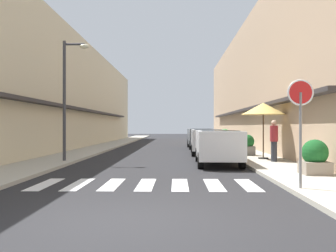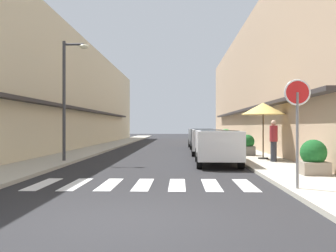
{
  "view_description": "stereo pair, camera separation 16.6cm",
  "coord_description": "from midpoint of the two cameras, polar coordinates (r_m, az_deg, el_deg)",
  "views": [
    {
      "loc": [
        0.87,
        -6.27,
        1.64
      ],
      "look_at": [
        0.4,
        12.75,
        1.66
      ],
      "focal_mm": 39.19,
      "sensor_mm": 36.0,
      "label": 1
    },
    {
      "loc": [
        1.03,
        -6.27,
        1.64
      ],
      "look_at": [
        0.4,
        12.75,
        1.66
      ],
      "focal_mm": 39.19,
      "sensor_mm": 36.0,
      "label": 2
    }
  ],
  "objects": [
    {
      "name": "round_street_sign",
      "position": [
        9.56,
        19.44,
        3.14
      ],
      "size": [
        0.65,
        0.07,
        2.68
      ],
      "color": "slate",
      "rests_on": "sidewalk_right"
    },
    {
      "name": "pedestrian_walking_near",
      "position": [
        16.44,
        15.88,
        -2.04
      ],
      "size": [
        0.34,
        0.34,
        1.79
      ],
      "rotation": [
        0.0,
        0.0,
        2.59
      ],
      "color": "#282B33",
      "rests_on": "sidewalk_right"
    },
    {
      "name": "parked_car_far",
      "position": [
        27.3,
        4.87,
        -1.56
      ],
      "size": [
        1.86,
        4.48,
        1.47
      ],
      "color": "#4C5156",
      "rests_on": "ground_plane"
    },
    {
      "name": "planter_far",
      "position": [
        26.99,
        8.62,
        -1.95
      ],
      "size": [
        1.07,
        1.07,
        1.33
      ],
      "color": "slate",
      "rests_on": "sidewalk_right"
    },
    {
      "name": "building_row_left",
      "position": [
        29.02,
        -17.53,
        4.67
      ],
      "size": [
        5.5,
        46.16,
        8.06
      ],
      "color": "beige",
      "rests_on": "ground_plane"
    },
    {
      "name": "parked_car_near",
      "position": [
        15.62,
        7.48,
        -2.69
      ],
      "size": [
        1.89,
        4.3,
        1.47
      ],
      "color": "silver",
      "rests_on": "ground_plane"
    },
    {
      "name": "parked_car_mid",
      "position": [
        21.37,
        5.84,
        -1.98
      ],
      "size": [
        1.91,
        4.36,
        1.47
      ],
      "color": "silver",
      "rests_on": "ground_plane"
    },
    {
      "name": "cafe_umbrella",
      "position": [
        17.74,
        14.34,
        2.57
      ],
      "size": [
        2.05,
        2.05,
        2.63
      ],
      "color": "#262626",
      "rests_on": "sidewalk_right"
    },
    {
      "name": "crosswalk",
      "position": [
        10.41,
        -3.9,
        -9.09
      ],
      "size": [
        6.15,
        2.2,
        0.01
      ],
      "color": "silver",
      "rests_on": "ground_plane"
    },
    {
      "name": "building_row_right",
      "position": [
        28.53,
        16.7,
        6.22
      ],
      "size": [
        5.5,
        46.16,
        9.52
      ],
      "color": "tan",
      "rests_on": "ground_plane"
    },
    {
      "name": "sidewalk_left",
      "position": [
        26.58,
        -11.11,
        -3.46
      ],
      "size": [
        2.28,
        68.7,
        0.12
      ],
      "primitive_type": "cube",
      "color": "#ADA899",
      "rests_on": "ground_plane"
    },
    {
      "name": "planter_corner",
      "position": [
        12.54,
        21.54,
        -4.59
      ],
      "size": [
        0.84,
        0.84,
        1.11
      ],
      "color": "gray",
      "rests_on": "sidewalk_right"
    },
    {
      "name": "sidewalk_right",
      "position": [
        26.23,
        9.84,
        -3.51
      ],
      "size": [
        2.28,
        68.7,
        0.12
      ],
      "primitive_type": "cube",
      "color": "#ADA899",
      "rests_on": "ground_plane"
    },
    {
      "name": "street_lamp",
      "position": [
        16.93,
        -15.48,
        5.82
      ],
      "size": [
        1.19,
        0.28,
        5.32
      ],
      "color": "#38383D",
      "rests_on": "sidewalk_left"
    },
    {
      "name": "ground_plane",
      "position": [
        25.97,
        -0.7,
        -3.68
      ],
      "size": [
        107.96,
        107.96,
        0.0
      ],
      "primitive_type": "plane",
      "color": "#232326"
    },
    {
      "name": "planter_midblock",
      "position": [
        19.67,
        12.01,
        -2.91
      ],
      "size": [
        0.72,
        0.72,
        1.09
      ],
      "color": "slate",
      "rests_on": "sidewalk_right"
    }
  ]
}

